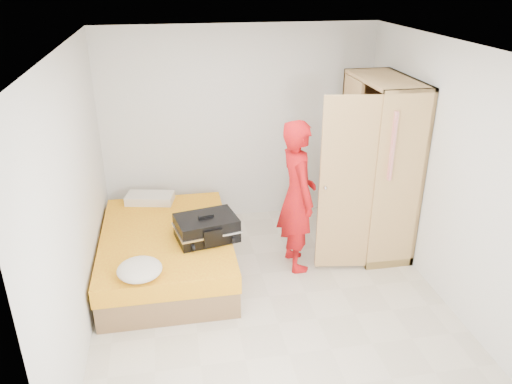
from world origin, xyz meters
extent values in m
plane|color=beige|center=(0.00, 0.00, 0.00)|extent=(4.00, 4.00, 0.00)
plane|color=white|center=(0.00, 0.00, 2.60)|extent=(4.00, 4.00, 0.00)
cube|color=white|center=(0.00, 2.00, 1.30)|extent=(3.60, 0.02, 2.60)
cube|color=white|center=(0.00, -2.00, 1.30)|extent=(3.60, 0.02, 2.60)
cube|color=white|center=(-1.80, 0.00, 1.30)|extent=(0.02, 4.00, 2.60)
cube|color=white|center=(1.80, 0.00, 1.30)|extent=(0.02, 4.00, 2.60)
cube|color=brown|center=(-1.05, 0.70, 0.15)|extent=(1.40, 2.00, 0.30)
cube|color=yellow|center=(-1.05, 0.70, 0.40)|extent=(1.42, 2.02, 0.20)
cube|color=#DEB66C|center=(1.77, 0.90, 1.05)|extent=(0.04, 1.20, 2.10)
cube|color=#DEB66C|center=(1.50, 0.32, 1.05)|extent=(0.58, 0.04, 2.10)
cube|color=#DEB66C|center=(1.50, 1.48, 1.05)|extent=(0.58, 0.04, 2.10)
cube|color=#DEB66C|center=(1.50, 0.90, 2.08)|extent=(0.58, 1.20, 0.04)
cube|color=#A77E47|center=(1.50, 0.90, 0.05)|extent=(0.58, 1.20, 0.10)
cube|color=#DEB66C|center=(1.23, 1.20, 1.05)|extent=(0.04, 0.59, 2.00)
cube|color=#DEB66C|center=(0.92, 0.38, 1.05)|extent=(0.59, 0.12, 2.00)
cylinder|color=#B2B2B7|center=(1.50, 0.90, 1.92)|extent=(0.02, 1.10, 0.02)
imported|color=red|center=(0.43, 0.59, 0.88)|extent=(0.47, 0.67, 1.76)
cube|color=black|center=(-0.60, 0.50, 0.63)|extent=(0.72, 0.58, 0.26)
cube|color=black|center=(-0.60, 0.50, 0.77)|extent=(0.17, 0.08, 0.03)
ellipsoid|color=beige|center=(-1.30, -0.14, 0.58)|extent=(0.43, 0.43, 0.16)
cube|color=beige|center=(-1.23, 1.55, 0.55)|extent=(0.63, 0.41, 0.11)
camera|label=1|loc=(-0.92, -4.30, 3.21)|focal=35.00mm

